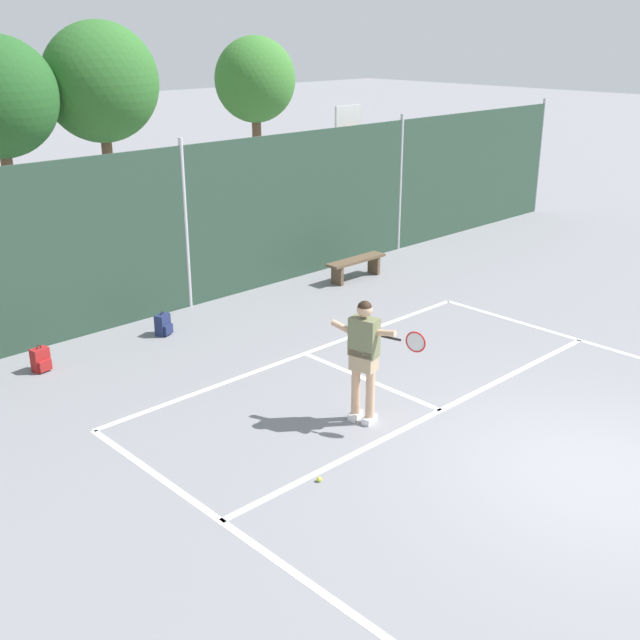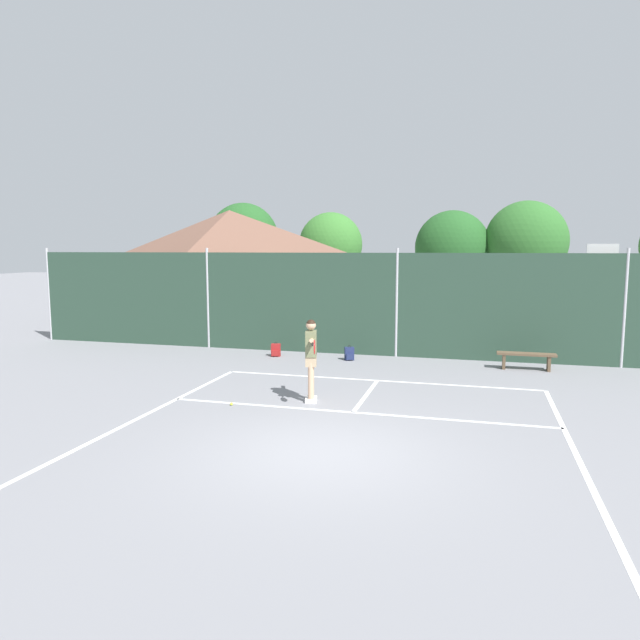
% 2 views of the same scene
% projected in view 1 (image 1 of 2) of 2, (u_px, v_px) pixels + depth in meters
% --- Properties ---
extents(ground_plane, '(120.00, 120.00, 0.00)m').
position_uv_depth(ground_plane, '(593.00, 474.00, 10.11)').
color(ground_plane, gray).
extents(court_markings, '(8.30, 11.10, 0.01)m').
position_uv_depth(court_markings, '(548.00, 455.00, 10.54)').
color(court_markings, white).
rests_on(court_markings, ground).
extents(chainlink_fence, '(26.09, 0.09, 3.42)m').
position_uv_depth(chainlink_fence, '(186.00, 229.00, 15.64)').
color(chainlink_fence, '#284233').
rests_on(chainlink_fence, ground).
extents(basketball_hoop, '(0.90, 0.67, 3.55)m').
position_uv_depth(basketball_hoop, '(347.00, 154.00, 20.40)').
color(basketball_hoop, '#9E9EA3').
rests_on(basketball_hoop, ground).
extents(tennis_player, '(0.50, 1.38, 1.85)m').
position_uv_depth(tennis_player, '(365.00, 351.00, 11.09)').
color(tennis_player, silver).
rests_on(tennis_player, ground).
extents(tennis_ball, '(0.07, 0.07, 0.07)m').
position_uv_depth(tennis_ball, '(319.00, 479.00, 9.93)').
color(tennis_ball, '#CCE033').
rests_on(tennis_ball, ground).
extents(backpack_red, '(0.30, 0.27, 0.46)m').
position_uv_depth(backpack_red, '(41.00, 360.00, 13.09)').
color(backpack_red, maroon).
rests_on(backpack_red, ground).
extents(backpack_navy, '(0.33, 0.32, 0.46)m').
position_uv_depth(backpack_navy, '(163.00, 325.00, 14.63)').
color(backpack_navy, navy).
rests_on(backpack_navy, ground).
extents(courtside_bench, '(1.60, 0.36, 0.48)m').
position_uv_depth(courtside_bench, '(356.00, 264.00, 17.84)').
color(courtside_bench, brown).
rests_on(courtside_bench, ground).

